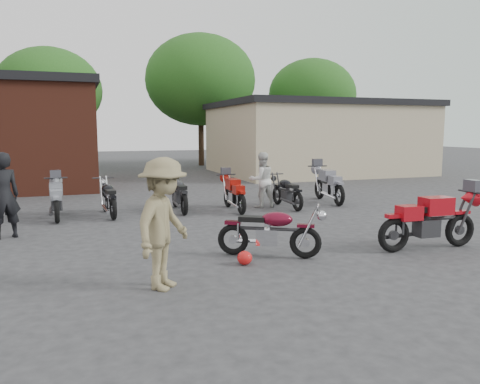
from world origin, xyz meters
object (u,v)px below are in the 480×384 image
object	(u,v)px
person_dark	(3,196)
row_bike_3	(179,192)
person_tan	(164,224)
row_bike_6	(328,183)
person_light	(262,180)
helmet	(245,258)
row_bike_4	(234,192)
vintage_motorcycle	(271,228)
row_bike_2	(108,196)
row_bike_5	(287,190)
sportbike	(430,218)
row_bike_1	(56,197)

from	to	relation	value
person_dark	row_bike_3	distance (m)	4.76
person_tan	row_bike_6	distance (m)	9.14
row_bike_6	person_light	bearing A→B (deg)	101.73
helmet	row_bike_4	world-z (taller)	row_bike_4
row_bike_4	vintage_motorcycle	bearing A→B (deg)	170.98
vintage_motorcycle	person_light	size ratio (longest dim) A/B	1.12
vintage_motorcycle	row_bike_2	bearing A→B (deg)	145.51
row_bike_6	row_bike_5	bearing A→B (deg)	113.47
row_bike_5	sportbike	bearing A→B (deg)	-176.25
vintage_motorcycle	person_dark	bearing A→B (deg)	175.94
vintage_motorcycle	row_bike_5	distance (m)	5.53
sportbike	row_bike_6	bearing A→B (deg)	80.58
person_dark	row_bike_2	distance (m)	3.08
person_light	row_bike_2	distance (m)	4.43
row_bike_6	sportbike	bearing A→B (deg)	175.45
helmet	row_bike_2	xyz separation A→B (m)	(-1.87, 5.61, 0.42)
person_dark	person_light	xyz separation A→B (m)	(6.71, 1.93, -0.10)
row_bike_4	row_bike_6	distance (m)	3.40
person_dark	row_bike_1	size ratio (longest dim) A/B	0.96
row_bike_4	row_bike_6	bearing A→B (deg)	-79.83
person_light	row_bike_2	bearing A→B (deg)	-5.79
sportbike	row_bike_6	size ratio (longest dim) A/B	0.99
vintage_motorcycle	row_bike_5	world-z (taller)	vintage_motorcycle
vintage_motorcycle	helmet	distance (m)	0.82
person_tan	row_bike_6	xyz separation A→B (m)	(6.46, 6.45, -0.35)
person_tan	sportbike	bearing A→B (deg)	-45.77
helmet	row_bike_1	bearing A→B (deg)	119.34
person_tan	row_bike_4	bearing A→B (deg)	10.98
person_dark	person_tan	world-z (taller)	person_tan
person_tan	row_bike_6	size ratio (longest dim) A/B	0.90
vintage_motorcycle	helmet	bearing A→B (deg)	-122.68
helmet	person_dark	xyz separation A→B (m)	(-4.16, 3.58, 0.80)
row_bike_1	row_bike_3	xyz separation A→B (m)	(3.27, 0.03, 0.00)
sportbike	row_bike_1	xyz separation A→B (m)	(-6.94, 5.87, -0.06)
person_tan	row_bike_1	bearing A→B (deg)	53.04
person_light	row_bike_5	xyz separation A→B (m)	(0.68, -0.31, -0.30)
person_dark	person_light	bearing A→B (deg)	173.10
helmet	row_bike_5	size ratio (longest dim) A/B	0.14
row_bike_2	row_bike_5	xyz separation A→B (m)	(5.11, -0.41, -0.01)
row_bike_4	row_bike_5	size ratio (longest dim) A/B	1.03
row_bike_1	row_bike_5	xyz separation A→B (m)	(6.42, -0.47, -0.03)
row_bike_2	row_bike_1	bearing A→B (deg)	82.42
vintage_motorcycle	person_light	distance (m)	5.54
helmet	row_bike_6	distance (m)	7.57
vintage_motorcycle	row_bike_4	bearing A→B (deg)	109.16
person_dark	row_bike_3	bearing A→B (deg)	-176.44
sportbike	row_bike_6	distance (m)	6.03
row_bike_1	row_bike_6	xyz separation A→B (m)	(8.13, 0.04, 0.06)
row_bike_5	row_bike_3	bearing A→B (deg)	79.29
person_dark	person_tan	xyz separation A→B (m)	(2.64, -4.32, 0.04)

